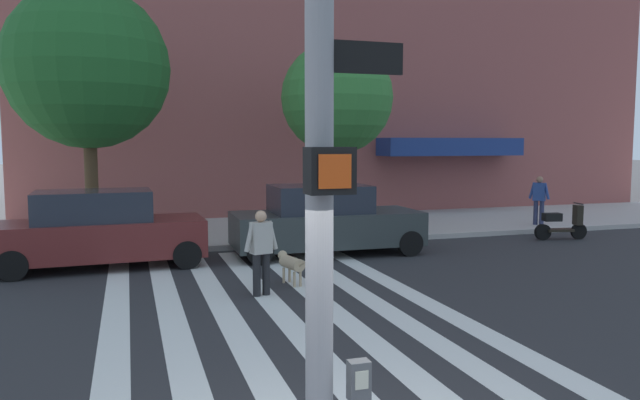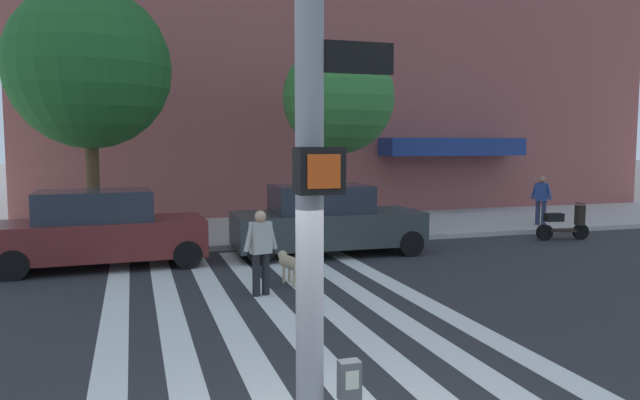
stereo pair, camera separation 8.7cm
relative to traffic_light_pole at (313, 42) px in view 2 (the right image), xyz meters
name	(u,v)px [view 2 (the right image)]	position (x,y,z in m)	size (l,w,h in m)	color
ground_plane	(232,313)	(0.50, 6.51, -3.52)	(160.00, 160.00, 0.00)	#2B2B2D
sidewalk_far	(186,233)	(0.50, 15.46, -3.45)	(80.00, 6.00, 0.15)	#AFA7A2
crosswalk_stripes	(276,309)	(1.28, 6.51, -3.52)	(5.85, 11.31, 0.01)	silver
traffic_light_pole	(313,42)	(0.00, 0.00, 0.00)	(0.74, 0.46, 5.80)	gray
parked_car_behind_first	(101,230)	(-1.80, 11.21, -2.64)	(4.66, 2.05, 1.81)	maroon
parked_car_third_in_line	(326,221)	(3.72, 11.21, -2.65)	(4.92, 2.10, 1.82)	#2F3635
parked_scooter	(563,224)	(11.23, 11.24, -3.04)	(1.62, 0.60, 1.11)	black
street_tree_nearest	(89,68)	(-2.10, 13.89, 1.38)	(4.35, 4.35, 6.95)	#4C3823
street_tree_middle	(338,98)	(5.12, 14.25, 0.77)	(3.49, 3.49, 5.90)	#4C3823
pedestrian_dog_walker	(261,248)	(1.22, 7.50, -2.59)	(0.70, 0.32, 1.64)	black
dog_on_leash	(290,263)	(1.99, 8.23, -3.08)	(0.42, 1.04, 0.65)	tan
pedestrian_bystander	(541,198)	(12.01, 13.29, -2.44)	(0.49, 0.62, 1.64)	#282D4C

